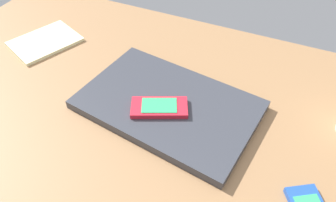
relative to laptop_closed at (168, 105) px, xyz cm
name	(u,v)px	position (x,y,z in cm)	size (l,w,h in cm)	color
desk_surface	(142,125)	(-3.39, -5.35, -2.44)	(120.00, 80.00, 3.00)	olive
laptop_closed	(168,105)	(0.00, 0.00, 0.00)	(35.03, 22.32, 1.88)	#33353D
cell_phone_on_laptop	(159,107)	(-0.65, -2.71, 1.50)	(12.19, 9.33, 1.18)	red
notepad	(45,42)	(-38.53, 8.21, -0.54)	(12.22, 15.91, 0.80)	#F2EDB2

